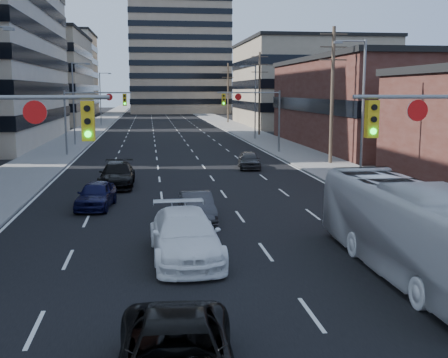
% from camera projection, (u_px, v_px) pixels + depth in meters
% --- Properties ---
extents(road_surface, '(18.00, 300.00, 0.02)m').
position_uv_depth(road_surface, '(159.00, 115.00, 136.27)').
color(road_surface, black).
rests_on(road_surface, ground).
extents(sidewalk_left, '(5.00, 300.00, 0.15)m').
position_uv_depth(sidewalk_left, '(111.00, 115.00, 134.75)').
color(sidewalk_left, slate).
rests_on(sidewalk_left, ground).
extents(sidewalk_right, '(5.00, 300.00, 0.15)m').
position_uv_depth(sidewalk_right, '(206.00, 115.00, 137.77)').
color(sidewalk_right, slate).
rests_on(sidewalk_right, ground).
extents(office_left_far, '(20.00, 30.00, 16.00)m').
position_uv_depth(office_left_far, '(29.00, 79.00, 102.51)').
color(office_left_far, gray).
rests_on(office_left_far, ground).
extents(storefront_right_mid, '(20.00, 30.00, 9.00)m').
position_uv_depth(storefront_right_mid, '(396.00, 105.00, 60.39)').
color(storefront_right_mid, '#472119').
rests_on(storefront_right_mid, ground).
extents(office_right_far, '(22.00, 28.00, 14.00)m').
position_uv_depth(office_right_far, '(307.00, 85.00, 97.33)').
color(office_right_far, gray).
rests_on(office_right_far, ground).
extents(apartment_tower, '(26.00, 26.00, 58.00)m').
position_uv_depth(apartment_tower, '(178.00, 5.00, 152.12)').
color(apartment_tower, gray).
rests_on(apartment_tower, ground).
extents(bg_block_left, '(24.00, 24.00, 20.00)m').
position_uv_depth(bg_block_left, '(45.00, 74.00, 140.84)').
color(bg_block_left, '#ADA089').
rests_on(bg_block_left, ground).
extents(bg_block_right, '(22.00, 22.00, 12.00)m').
position_uv_depth(bg_block_right, '(288.00, 91.00, 139.53)').
color(bg_block_right, gray).
rests_on(bg_block_right, ground).
extents(signal_far_left, '(6.09, 0.33, 6.00)m').
position_uv_depth(signal_far_left, '(91.00, 109.00, 51.37)').
color(signal_far_left, slate).
rests_on(signal_far_left, ground).
extents(signal_far_right, '(6.09, 0.33, 6.00)m').
position_uv_depth(signal_far_right, '(256.00, 108.00, 53.38)').
color(signal_far_right, slate).
rests_on(signal_far_right, ground).
extents(utility_pole_block, '(2.20, 0.28, 11.00)m').
position_uv_depth(utility_pole_block, '(332.00, 93.00, 44.94)').
color(utility_pole_block, '#4C3D2D').
rests_on(utility_pole_block, ground).
extents(utility_pole_midblock, '(2.20, 0.28, 11.00)m').
position_uv_depth(utility_pole_midblock, '(259.00, 92.00, 74.31)').
color(utility_pole_midblock, '#4C3D2D').
rests_on(utility_pole_midblock, ground).
extents(utility_pole_distant, '(2.20, 0.28, 11.00)m').
position_uv_depth(utility_pole_distant, '(228.00, 92.00, 103.68)').
color(utility_pole_distant, '#4C3D2D').
rests_on(utility_pole_distant, ground).
extents(streetlight_left_mid, '(2.03, 0.22, 9.00)m').
position_uv_depth(streetlight_left_mid, '(75.00, 99.00, 60.70)').
color(streetlight_left_mid, slate).
rests_on(streetlight_left_mid, ground).
extents(streetlight_left_far, '(2.03, 0.22, 9.00)m').
position_uv_depth(streetlight_left_far, '(101.00, 96.00, 94.97)').
color(streetlight_left_far, slate).
rests_on(streetlight_left_far, ground).
extents(streetlight_right_near, '(2.03, 0.22, 9.00)m').
position_uv_depth(streetlight_right_near, '(361.00, 106.00, 34.04)').
color(streetlight_right_near, slate).
rests_on(streetlight_right_near, ground).
extents(streetlight_right_far, '(2.03, 0.22, 9.00)m').
position_uv_depth(streetlight_right_far, '(254.00, 98.00, 68.30)').
color(streetlight_right_far, slate).
rests_on(streetlight_right_far, ground).
extents(white_van, '(2.59, 5.95, 1.70)m').
position_uv_depth(white_van, '(185.00, 236.00, 20.06)').
color(white_van, white).
rests_on(white_van, ground).
extents(transit_bus, '(2.56, 10.94, 3.05)m').
position_uv_depth(transit_bus, '(413.00, 229.00, 18.22)').
color(transit_bus, silver).
rests_on(transit_bus, ground).
extents(sedan_blue, '(2.11, 4.26, 1.40)m').
position_uv_depth(sedan_blue, '(96.00, 195.00, 28.75)').
color(sedan_blue, black).
rests_on(sedan_blue, ground).
extents(sedan_grey_center, '(1.56, 4.05, 1.32)m').
position_uv_depth(sedan_grey_center, '(197.00, 207.00, 25.98)').
color(sedan_grey_center, '#343336').
rests_on(sedan_grey_center, ground).
extents(sedan_black_far, '(2.21, 5.25, 1.51)m').
position_uv_depth(sedan_black_far, '(117.00, 175.00, 35.15)').
color(sedan_black_far, black).
rests_on(sedan_black_far, ground).
extents(sedan_grey_right, '(1.96, 4.11, 1.35)m').
position_uv_depth(sedan_grey_right, '(249.00, 160.00, 43.40)').
color(sedan_grey_right, '#2F2F31').
rests_on(sedan_grey_right, ground).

